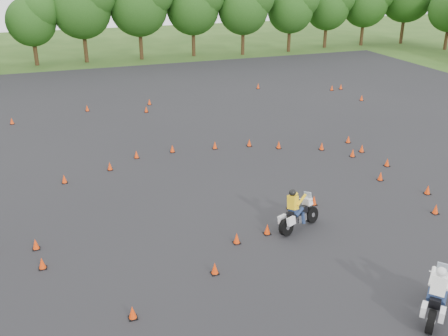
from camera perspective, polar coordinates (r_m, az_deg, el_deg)
name	(u,v)px	position (r m, az deg, el deg)	size (l,w,h in m)	color
ground	(254,226)	(22.25, 3.46, -6.65)	(140.00, 140.00, 0.00)	#2D5119
asphalt_pad	(212,175)	(27.27, -1.40, -0.76)	(62.00, 62.00, 0.00)	black
treeline	(148,24)	(54.51, -8.66, 16.00)	(86.70, 32.31, 10.92)	#1E4413
traffic_cones	(226,169)	(27.41, 0.17, -0.11)	(36.88, 32.94, 0.45)	#EE3C0A
rider_yellow	(301,210)	(21.79, 8.81, -4.76)	(2.42, 0.74, 1.87)	yellow
rider_white	(438,290)	(18.07, 23.27, -12.71)	(2.59, 0.80, 2.00)	white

